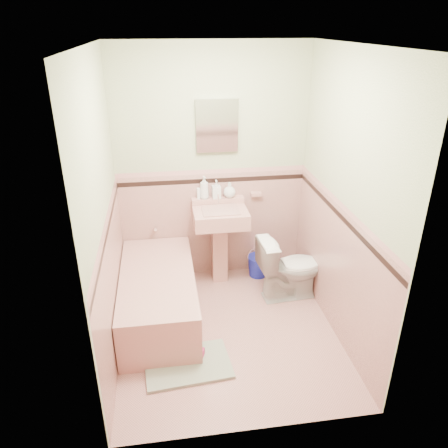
{
  "coord_description": "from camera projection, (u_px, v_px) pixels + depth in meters",
  "views": [
    {
      "loc": [
        -0.52,
        -3.22,
        2.65
      ],
      "look_at": [
        0.0,
        0.25,
        1.0
      ],
      "focal_mm": 34.73,
      "sensor_mm": 36.0,
      "label": 1
    }
  ],
  "objects": [
    {
      "name": "floor",
      "position": [
        228.0,
        331.0,
        4.08
      ],
      "size": [
        2.2,
        2.2,
        0.0
      ],
      "primitive_type": "plane",
      "color": "tan",
      "rests_on": "ground"
    },
    {
      "name": "soap_bottle_mid",
      "position": [
        216.0,
        189.0,
        4.57
      ],
      "size": [
        0.09,
        0.09,
        0.2
      ],
      "primitive_type": "imported",
      "rotation": [
        0.0,
        0.0,
        0.03
      ],
      "color": "#B2B2B2",
      "rests_on": "sink"
    },
    {
      "name": "sink_faucet",
      "position": [
        218.0,
        198.0,
        4.58
      ],
      "size": [
        0.02,
        0.02,
        0.1
      ],
      "primitive_type": "cylinder",
      "color": "silver",
      "rests_on": "sink"
    },
    {
      "name": "cap_back",
      "position": [
        212.0,
        172.0,
        4.53
      ],
      "size": [
        2.0,
        0.0,
        2.0
      ],
      "primitive_type": "plane",
      "rotation": [
        1.57,
        0.0,
        0.0
      ],
      "color": "tan",
      "rests_on": "ground"
    },
    {
      "name": "accent_left",
      "position": [
        108.0,
        231.0,
        3.47
      ],
      "size": [
        0.0,
        2.2,
        2.2
      ],
      "primitive_type": "plane",
      "rotation": [
        1.57,
        0.0,
        1.57
      ],
      "color": "black",
      "rests_on": "ground"
    },
    {
      "name": "soap_bottle_right",
      "position": [
        229.0,
        190.0,
        4.6
      ],
      "size": [
        0.17,
        0.17,
        0.16
      ],
      "primitive_type": "imported",
      "rotation": [
        0.0,
        0.0,
        -0.38
      ],
      "color": "#B2B2B2",
      "rests_on": "sink"
    },
    {
      "name": "wainscot_left",
      "position": [
        114.0,
        286.0,
        3.69
      ],
      "size": [
        0.0,
        2.2,
        2.2
      ],
      "primitive_type": "plane",
      "rotation": [
        1.57,
        0.0,
        1.57
      ],
      "color": "tan",
      "rests_on": "ground"
    },
    {
      "name": "bathtub",
      "position": [
        159.0,
        297.0,
        4.2
      ],
      "size": [
        0.7,
        1.5,
        0.45
      ],
      "primitive_type": "cube",
      "color": "tan",
      "rests_on": "floor"
    },
    {
      "name": "sink",
      "position": [
        220.0,
        247.0,
        4.67
      ],
      "size": [
        0.56,
        0.48,
        0.88
      ],
      "primitive_type": null,
      "color": "tan",
      "rests_on": "floor"
    },
    {
      "name": "shoe",
      "position": [
        195.0,
        352.0,
        3.74
      ],
      "size": [
        0.18,
        0.13,
        0.06
      ],
      "primitive_type": "cube",
      "rotation": [
        0.0,
        0.0,
        -0.37
      ],
      "color": "#BF1E59",
      "rests_on": "bath_mat"
    },
    {
      "name": "wall_front",
      "position": [
        257.0,
        282.0,
        2.56
      ],
      "size": [
        2.5,
        0.0,
        2.5
      ],
      "primitive_type": "plane",
      "rotation": [
        -1.57,
        0.0,
        0.0
      ],
      "color": "#EFE0C3",
      "rests_on": "ground"
    },
    {
      "name": "wall_back",
      "position": [
        212.0,
        168.0,
        4.53
      ],
      "size": [
        2.5,
        0.0,
        2.5
      ],
      "primitive_type": "plane",
      "rotation": [
        1.57,
        0.0,
        0.0
      ],
      "color": "#EFE0C3",
      "rests_on": "ground"
    },
    {
      "name": "bath_mat",
      "position": [
        188.0,
        365.0,
        3.66
      ],
      "size": [
        0.75,
        0.54,
        0.03
      ],
      "primitive_type": "cube",
      "rotation": [
        0.0,
        0.0,
        0.09
      ],
      "color": "gray",
      "rests_on": "floor"
    },
    {
      "name": "wainscot_right",
      "position": [
        335.0,
        268.0,
        3.96
      ],
      "size": [
        0.0,
        2.2,
        2.2
      ],
      "primitive_type": "plane",
      "rotation": [
        1.57,
        0.0,
        -1.57
      ],
      "color": "tan",
      "rests_on": "ground"
    },
    {
      "name": "soap_dish",
      "position": [
        256.0,
        194.0,
        4.69
      ],
      "size": [
        0.11,
        0.07,
        0.04
      ],
      "primitive_type": "cube",
      "color": "tan",
      "rests_on": "wall_back"
    },
    {
      "name": "cap_left",
      "position": [
        106.0,
        220.0,
        3.43
      ],
      "size": [
        0.0,
        2.2,
        2.2
      ],
      "primitive_type": "plane",
      "rotation": [
        1.57,
        0.0,
        1.57
      ],
      "color": "tan",
      "rests_on": "ground"
    },
    {
      "name": "accent_back",
      "position": [
        212.0,
        181.0,
        4.57
      ],
      "size": [
        2.0,
        0.0,
        2.0
      ],
      "primitive_type": "plane",
      "rotation": [
        1.57,
        0.0,
        0.0
      ],
      "color": "black",
      "rests_on": "ground"
    },
    {
      "name": "ceiling",
      "position": [
        229.0,
        45.0,
        3.02
      ],
      "size": [
        2.2,
        2.2,
        0.0
      ],
      "primitive_type": "plane",
      "rotation": [
        3.14,
        0.0,
        0.0
      ],
      "color": "white",
      "rests_on": "ground"
    },
    {
      "name": "medicine_cabinet",
      "position": [
        217.0,
        126.0,
        4.32
      ],
      "size": [
        0.42,
        0.04,
        0.53
      ],
      "primitive_type": "cube",
      "color": "white",
      "rests_on": "wall_back"
    },
    {
      "name": "wainscot_front",
      "position": [
        254.0,
        364.0,
        2.85
      ],
      "size": [
        2.0,
        0.0,
        2.0
      ],
      "primitive_type": "plane",
      "rotation": [
        -1.57,
        0.0,
        0.0
      ],
      "color": "tan",
      "rests_on": "ground"
    },
    {
      "name": "soap_bottle_left",
      "position": [
        204.0,
        188.0,
        4.55
      ],
      "size": [
        0.12,
        0.12,
        0.25
      ],
      "primitive_type": "imported",
      "rotation": [
        0.0,
        0.0,
        0.3
      ],
      "color": "#B2B2B2",
      "rests_on": "sink"
    },
    {
      "name": "bucket",
      "position": [
        258.0,
        266.0,
        4.93
      ],
      "size": [
        0.24,
        0.24,
        0.24
      ],
      "primitive_type": null,
      "rotation": [
        0.0,
        0.0,
        -0.01
      ],
      "color": "#1620A5",
      "rests_on": "floor"
    },
    {
      "name": "tub_faucet",
      "position": [
        155.0,
        227.0,
        4.67
      ],
      "size": [
        0.04,
        0.12,
        0.04
      ],
      "primitive_type": "cylinder",
      "rotation": [
        1.57,
        0.0,
        0.0
      ],
      "color": "silver",
      "rests_on": "wall_back"
    },
    {
      "name": "accent_right",
      "position": [
        341.0,
        217.0,
        3.73
      ],
      "size": [
        0.0,
        2.2,
        2.2
      ],
      "primitive_type": "plane",
      "rotation": [
        1.57,
        0.0,
        -1.57
      ],
      "color": "black",
      "rests_on": "ground"
    },
    {
      "name": "wainscot_back",
      "position": [
        213.0,
        225.0,
        4.8
      ],
      "size": [
        2.0,
        0.0,
        2.0
      ],
      "primitive_type": "plane",
      "rotation": [
        1.57,
        0.0,
        0.0
      ],
      "color": "tan",
      "rests_on": "ground"
    },
    {
      "name": "tube",
      "position": [
        199.0,
        193.0,
        4.56
      ],
      "size": [
        0.04,
        0.04,
        0.12
      ],
      "primitive_type": "cylinder",
      "rotation": [
        0.0,
        0.0,
        -0.19
      ],
      "color": "white",
      "rests_on": "sink"
    },
    {
      "name": "wall_left",
      "position": [
        103.0,
        217.0,
        3.41
      ],
      "size": [
        0.0,
        2.5,
        2.5
      ],
      "primitive_type": "plane",
      "rotation": [
        1.57,
        0.0,
        1.57
      ],
      "color": "#EFE0C3",
      "rests_on": "ground"
    },
    {
      "name": "toilet",
      "position": [
        290.0,
        267.0,
        4.47
      ],
      "size": [
        0.7,
        0.44,
        0.68
      ],
      "primitive_type": "imported",
      "rotation": [
        0.0,
        0.0,
        1.65
      ],
      "color": "white",
      "rests_on": "floor"
    },
    {
      "name": "cap_right",
      "position": [
        342.0,
        206.0,
        3.69
      ],
      "size": [
        0.0,
        2.2,
        2.2
      ],
      "primitive_type": "plane",
      "rotation": [
        1.57,
        0.0,
        -1.57
      ],
      "color": "tan",
      "rests_on": "ground"
    },
    {
      "name": "wall_right",
      "position": [
        344.0,
        202.0,
        3.68
      ],
      "size": [
        0.0,
        2.5,
        2.5
      ],
      "primitive_type": "plane",
      "rotation": [
        1.57,
        0.0,
        -1.57
      ],
      "color": "#EFE0C3",
      "rests_on": "ground"
    },
    {
      "name": "accent_front",
      "position": [
        256.0,
        298.0,
        2.63
      ],
      "size": [
        2.0,
        0.0,
        2.0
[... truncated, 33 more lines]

